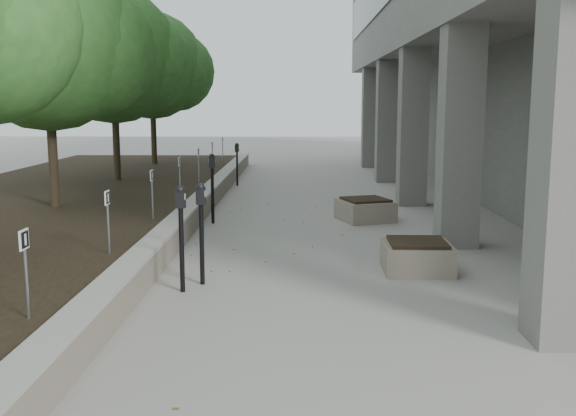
{
  "coord_description": "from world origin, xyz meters",
  "views": [
    {
      "loc": [
        0.48,
        -6.13,
        2.65
      ],
      "look_at": [
        0.3,
        5.15,
        0.84
      ],
      "focal_mm": 41.36,
      "sensor_mm": 36.0,
      "label": 1
    }
  ],
  "objects_px": {
    "planter_back": "(365,209)",
    "crabapple_tree_3": "(49,79)",
    "planter_front": "(417,256)",
    "crabapple_tree_5": "(152,88)",
    "parking_meter_3": "(202,234)",
    "crabapple_tree_4": "(114,85)",
    "parking_meter_2": "(181,239)",
    "parking_meter_5": "(237,164)",
    "parking_meter_4": "(212,189)"
  },
  "relations": [
    {
      "from": "planter_back",
      "to": "crabapple_tree_3",
      "type": "bearing_deg",
      "value": -174.75
    },
    {
      "from": "crabapple_tree_3",
      "to": "planter_front",
      "type": "distance_m",
      "value": 8.64
    },
    {
      "from": "crabapple_tree_5",
      "to": "parking_meter_3",
      "type": "relative_size",
      "value": 3.63
    },
    {
      "from": "crabapple_tree_4",
      "to": "parking_meter_3",
      "type": "xyz_separation_m",
      "value": [
        3.87,
        -9.71,
        -2.37
      ]
    },
    {
      "from": "parking_meter_2",
      "to": "parking_meter_5",
      "type": "xyz_separation_m",
      "value": [
        -0.33,
        11.98,
        -0.08
      ]
    },
    {
      "from": "parking_meter_2",
      "to": "planter_front",
      "type": "height_order",
      "value": "parking_meter_2"
    },
    {
      "from": "crabapple_tree_4",
      "to": "parking_meter_3",
      "type": "height_order",
      "value": "crabapple_tree_4"
    },
    {
      "from": "parking_meter_2",
      "to": "crabapple_tree_4",
      "type": "bearing_deg",
      "value": 116.87
    },
    {
      "from": "parking_meter_5",
      "to": "planter_front",
      "type": "xyz_separation_m",
      "value": [
        3.83,
        -10.77,
        -0.43
      ]
    },
    {
      "from": "planter_back",
      "to": "parking_meter_4",
      "type": "bearing_deg",
      "value": -173.1
    },
    {
      "from": "parking_meter_2",
      "to": "planter_front",
      "type": "bearing_deg",
      "value": 26.06
    },
    {
      "from": "parking_meter_3",
      "to": "parking_meter_4",
      "type": "relative_size",
      "value": 0.97
    },
    {
      "from": "crabapple_tree_5",
      "to": "parking_meter_4",
      "type": "distance_m",
      "value": 10.62
    },
    {
      "from": "parking_meter_3",
      "to": "planter_front",
      "type": "bearing_deg",
      "value": 20.59
    },
    {
      "from": "crabapple_tree_5",
      "to": "planter_front",
      "type": "relative_size",
      "value": 5.15
    },
    {
      "from": "parking_meter_2",
      "to": "planter_back",
      "type": "height_order",
      "value": "parking_meter_2"
    },
    {
      "from": "parking_meter_5",
      "to": "planter_front",
      "type": "relative_size",
      "value": 1.29
    },
    {
      "from": "parking_meter_5",
      "to": "crabapple_tree_5",
      "type": "bearing_deg",
      "value": 150.94
    },
    {
      "from": "parking_meter_3",
      "to": "parking_meter_4",
      "type": "bearing_deg",
      "value": 102.17
    },
    {
      "from": "crabapple_tree_4",
      "to": "parking_meter_5",
      "type": "distance_m",
      "value": 4.52
    },
    {
      "from": "crabapple_tree_3",
      "to": "parking_meter_4",
      "type": "height_order",
      "value": "crabapple_tree_3"
    },
    {
      "from": "crabapple_tree_3",
      "to": "parking_meter_2",
      "type": "relative_size",
      "value": 3.59
    },
    {
      "from": "crabapple_tree_3",
      "to": "parking_meter_5",
      "type": "bearing_deg",
      "value": 64.23
    },
    {
      "from": "parking_meter_3",
      "to": "planter_back",
      "type": "distance_m",
      "value": 6.1
    },
    {
      "from": "crabapple_tree_3",
      "to": "parking_meter_3",
      "type": "xyz_separation_m",
      "value": [
        3.87,
        -4.71,
        -2.37
      ]
    },
    {
      "from": "crabapple_tree_3",
      "to": "planter_back",
      "type": "distance_m",
      "value": 7.39
    },
    {
      "from": "crabapple_tree_3",
      "to": "crabapple_tree_5",
      "type": "height_order",
      "value": "same"
    },
    {
      "from": "parking_meter_2",
      "to": "parking_meter_4",
      "type": "bearing_deg",
      "value": 99.77
    },
    {
      "from": "parking_meter_3",
      "to": "crabapple_tree_4",
      "type": "bearing_deg",
      "value": 118.35
    },
    {
      "from": "crabapple_tree_5",
      "to": "planter_back",
      "type": "distance_m",
      "value": 11.92
    },
    {
      "from": "parking_meter_5",
      "to": "planter_back",
      "type": "xyz_separation_m",
      "value": [
        3.47,
        -6.25,
        -0.43
      ]
    },
    {
      "from": "parking_meter_3",
      "to": "planter_front",
      "type": "relative_size",
      "value": 1.42
    },
    {
      "from": "parking_meter_4",
      "to": "planter_front",
      "type": "distance_m",
      "value": 5.6
    },
    {
      "from": "planter_front",
      "to": "parking_meter_3",
      "type": "bearing_deg",
      "value": -166.04
    },
    {
      "from": "crabapple_tree_3",
      "to": "crabapple_tree_4",
      "type": "bearing_deg",
      "value": 90.0
    },
    {
      "from": "crabapple_tree_5",
      "to": "parking_meter_5",
      "type": "height_order",
      "value": "crabapple_tree_5"
    },
    {
      "from": "parking_meter_2",
      "to": "parking_meter_5",
      "type": "height_order",
      "value": "parking_meter_2"
    },
    {
      "from": "crabapple_tree_4",
      "to": "crabapple_tree_5",
      "type": "height_order",
      "value": "same"
    },
    {
      "from": "crabapple_tree_4",
      "to": "crabapple_tree_5",
      "type": "relative_size",
      "value": 1.0
    },
    {
      "from": "crabapple_tree_5",
      "to": "planter_front",
      "type": "distance_m",
      "value": 15.89
    },
    {
      "from": "parking_meter_2",
      "to": "planter_back",
      "type": "distance_m",
      "value": 6.55
    },
    {
      "from": "parking_meter_2",
      "to": "planter_front",
      "type": "relative_size",
      "value": 1.43
    },
    {
      "from": "parking_meter_2",
      "to": "parking_meter_5",
      "type": "bearing_deg",
      "value": 98.61
    },
    {
      "from": "crabapple_tree_3",
      "to": "planter_back",
      "type": "height_order",
      "value": "crabapple_tree_3"
    },
    {
      "from": "parking_meter_4",
      "to": "planter_front",
      "type": "bearing_deg",
      "value": -58.12
    },
    {
      "from": "crabapple_tree_5",
      "to": "parking_meter_2",
      "type": "xyz_separation_m",
      "value": [
        3.64,
        -15.11,
        -2.36
      ]
    },
    {
      "from": "parking_meter_3",
      "to": "parking_meter_4",
      "type": "xyz_separation_m",
      "value": [
        -0.48,
        4.93,
        0.02
      ]
    },
    {
      "from": "planter_front",
      "to": "parking_meter_2",
      "type": "bearing_deg",
      "value": -160.98
    },
    {
      "from": "crabapple_tree_4",
      "to": "parking_meter_2",
      "type": "xyz_separation_m",
      "value": [
        3.64,
        -10.11,
        -2.36
      ]
    },
    {
      "from": "planter_back",
      "to": "crabapple_tree_4",
      "type": "bearing_deg",
      "value": 147.18
    }
  ]
}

